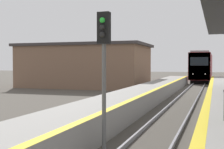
{
  "coord_description": "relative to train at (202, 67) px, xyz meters",
  "views": [
    {
      "loc": [
        1.98,
        -2.02,
        2.67
      ],
      "look_at": [
        -5.69,
        21.0,
        1.82
      ],
      "focal_mm": 50.0,
      "sensor_mm": 36.0,
      "label": 1
    }
  ],
  "objects": [
    {
      "name": "station_building",
      "position": [
        -12.24,
        -17.97,
        0.24
      ],
      "size": [
        14.39,
        8.31,
        4.87
      ],
      "color": "brown",
      "rests_on": "ground"
    },
    {
      "name": "signal_near",
      "position": [
        -1.06,
        -42.45,
        0.69
      ],
      "size": [
        0.36,
        0.31,
        4.13
      ],
      "color": "#595959",
      "rests_on": "ground"
    },
    {
      "name": "train",
      "position": [
        0.0,
        0.0,
        0.0
      ],
      "size": [
        2.73,
        20.21,
        4.35
      ],
      "color": "black",
      "rests_on": "ground"
    }
  ]
}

